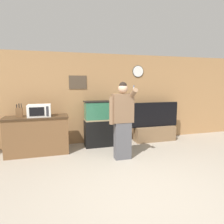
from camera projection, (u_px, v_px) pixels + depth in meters
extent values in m
plane|color=gray|center=(145.00, 190.00, 3.32)|extent=(18.00, 18.00, 0.00)
cube|color=#A87A4C|center=(103.00, 99.00, 5.93)|extent=(10.00, 0.06, 2.60)
cube|color=#4C3D2D|center=(78.00, 82.00, 5.62)|extent=(0.50, 0.02, 0.37)
cylinder|color=white|center=(138.00, 71.00, 6.07)|extent=(0.33, 0.03, 0.33)
cylinder|color=black|center=(138.00, 71.00, 6.07)|extent=(0.35, 0.01, 0.35)
cube|color=brown|center=(37.00, 136.00, 4.97)|extent=(1.48, 0.57, 0.92)
cube|color=#3D2A19|center=(36.00, 117.00, 4.90)|extent=(1.52, 0.61, 0.03)
cube|color=white|center=(39.00, 110.00, 4.86)|extent=(0.54, 0.36, 0.29)
cube|color=black|center=(37.00, 112.00, 4.68)|extent=(0.33, 0.01, 0.21)
cube|color=#2D2D33|center=(47.00, 111.00, 4.74)|extent=(0.05, 0.01, 0.24)
cube|color=brown|center=(19.00, 112.00, 4.81)|extent=(0.15, 0.09, 0.22)
cylinder|color=black|center=(17.00, 106.00, 4.78)|extent=(0.02, 0.02, 0.07)
cylinder|color=black|center=(19.00, 106.00, 4.79)|extent=(0.02, 0.02, 0.10)
cylinder|color=black|center=(21.00, 106.00, 4.80)|extent=(0.02, 0.02, 0.11)
cylinder|color=black|center=(17.00, 106.00, 4.81)|extent=(0.02, 0.02, 0.08)
cylinder|color=black|center=(19.00, 106.00, 4.82)|extent=(0.02, 0.02, 0.10)
cube|color=black|center=(102.00, 133.00, 5.63)|extent=(0.96, 0.40, 0.73)
cube|color=#937F5B|center=(102.00, 119.00, 5.57)|extent=(0.93, 0.39, 0.04)
cube|color=#2D6B4C|center=(102.00, 111.00, 5.54)|extent=(0.92, 0.39, 0.52)
cube|color=black|center=(101.00, 101.00, 5.50)|extent=(0.96, 0.40, 0.03)
cube|color=brown|center=(154.00, 134.00, 6.14)|extent=(1.26, 0.40, 0.44)
cube|color=black|center=(155.00, 115.00, 6.05)|extent=(1.49, 0.05, 0.73)
cube|color=black|center=(155.00, 115.00, 6.08)|extent=(1.52, 0.01, 0.76)
cube|color=#515156|center=(123.00, 141.00, 4.65)|extent=(0.38, 0.21, 0.87)
cube|color=brown|center=(123.00, 108.00, 4.54)|extent=(0.47, 0.23, 0.65)
sphere|color=tan|center=(123.00, 89.00, 4.48)|extent=(0.22, 0.22, 0.22)
sphere|color=black|center=(123.00, 86.00, 4.47)|extent=(0.18, 0.18, 0.18)
cylinder|color=brown|center=(112.00, 111.00, 4.48)|extent=(0.12, 0.12, 0.62)
cylinder|color=brown|center=(133.00, 94.00, 4.41)|extent=(0.11, 0.34, 0.29)
cylinder|color=white|center=(133.00, 89.00, 4.38)|extent=(0.02, 0.06, 0.11)
cylinder|color=#2856B2|center=(134.00, 87.00, 4.35)|extent=(0.02, 0.03, 0.05)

